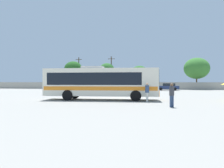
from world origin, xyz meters
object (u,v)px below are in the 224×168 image
(parked_car_leftmost_white, at_px, (92,86))
(utility_pole_far, at_px, (111,72))
(parked_car_second_silver, at_px, (117,86))
(roadside_tree_midleft, at_px, (107,70))
(parked_car_third_black, at_px, (142,86))
(parked_car_rightmost_dark_blue, at_px, (168,87))
(utility_pole_near, at_px, (79,72))
(roadside_tree_left, at_px, (73,69))
(roadside_tree_right, at_px, (197,68))
(roadside_tree_midright, at_px, (139,73))
(attendant_by_bus_door, at_px, (147,91))
(coach_bus_cream_orange, at_px, (100,82))
(passenger_waiting_on_apron, at_px, (172,94))

(parked_car_leftmost_white, distance_m, utility_pole_far, 8.72)
(parked_car_second_silver, bearing_deg, roadside_tree_midleft, 117.89)
(parked_car_third_black, bearing_deg, parked_car_rightmost_dark_blue, -5.65)
(utility_pole_near, xyz_separation_m, roadside_tree_left, (-1.19, -1.02, 0.85))
(parked_car_rightmost_dark_blue, height_order, utility_pole_near, utility_pole_near)
(parked_car_third_black, relative_size, roadside_tree_left, 0.58)
(parked_car_third_black, relative_size, roadside_tree_right, 0.57)
(utility_pole_near, distance_m, roadside_tree_midleft, 8.29)
(parked_car_leftmost_white, bearing_deg, roadside_tree_midright, 46.33)
(utility_pole_far, height_order, roadside_tree_right, utility_pole_far)
(attendant_by_bus_door, xyz_separation_m, parked_car_leftmost_white, (-12.92, 26.63, -0.20))
(coach_bus_cream_orange, height_order, parked_car_third_black, coach_bus_cream_orange)
(roadside_tree_midright, distance_m, roadside_tree_right, 14.30)
(passenger_waiting_on_apron, distance_m, utility_pole_near, 44.13)
(parked_car_second_silver, distance_m, utility_pole_near, 15.11)
(roadside_tree_right, bearing_deg, attendant_by_bus_door, -108.10)
(coach_bus_cream_orange, distance_m, parked_car_rightmost_dark_blue, 26.43)
(attendant_by_bus_door, bearing_deg, parked_car_third_black, 93.46)
(parked_car_leftmost_white, relative_size, roadside_tree_right, 0.61)
(coach_bus_cream_orange, bearing_deg, utility_pole_far, 98.88)
(roadside_tree_midright, bearing_deg, roadside_tree_midleft, -156.39)
(parked_car_rightmost_dark_blue, xyz_separation_m, roadside_tree_right, (7.10, 6.98, 4.22))
(parked_car_third_black, bearing_deg, roadside_tree_midright, 96.76)
(attendant_by_bus_door, relative_size, roadside_tree_left, 0.24)
(passenger_waiting_on_apron, bearing_deg, parked_car_leftmost_white, 116.03)
(coach_bus_cream_orange, relative_size, roadside_tree_midleft, 1.75)
(parked_car_leftmost_white, relative_size, utility_pole_near, 0.54)
(attendant_by_bus_door, bearing_deg, coach_bus_cream_orange, 163.07)
(parked_car_leftmost_white, distance_m, roadside_tree_midright, 14.96)
(utility_pole_near, bearing_deg, roadside_tree_left, -139.39)
(utility_pole_near, distance_m, roadside_tree_midright, 16.42)
(utility_pole_far, bearing_deg, roadside_tree_midleft, -161.82)
(coach_bus_cream_orange, xyz_separation_m, utility_pole_far, (-5.08, 32.51, 2.53))
(parked_car_leftmost_white, bearing_deg, coach_bus_cream_orange, -72.15)
(coach_bus_cream_orange, distance_m, utility_pole_far, 33.01)
(passenger_waiting_on_apron, xyz_separation_m, roadside_tree_midright, (-4.68, 40.76, 3.11))
(parked_car_rightmost_dark_blue, xyz_separation_m, roadside_tree_left, (-24.14, 7.66, 4.46))
(roadside_tree_midleft, bearing_deg, passenger_waiting_on_apron, -70.98)
(passenger_waiting_on_apron, bearing_deg, roadside_tree_right, 76.21)
(parked_car_leftmost_white, distance_m, parked_car_second_silver, 5.69)
(roadside_tree_right, bearing_deg, utility_pole_near, 176.76)
(parked_car_leftmost_white, height_order, parked_car_second_silver, parked_car_leftmost_white)
(attendant_by_bus_door, xyz_separation_m, utility_pole_far, (-9.89, 33.98, 3.37))
(utility_pole_far, bearing_deg, roadside_tree_left, 179.45)
(passenger_waiting_on_apron, distance_m, parked_car_leftmost_white, 33.62)
(roadside_tree_right, bearing_deg, roadside_tree_left, 178.76)
(coach_bus_cream_orange, height_order, parked_car_rightmost_dark_blue, coach_bus_cream_orange)
(parked_car_rightmost_dark_blue, relative_size, utility_pole_near, 0.55)
(parked_car_leftmost_white, xyz_separation_m, roadside_tree_left, (-7.40, 7.45, 4.47))
(coach_bus_cream_orange, xyz_separation_m, parked_car_leftmost_white, (-8.10, 25.16, -1.04))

